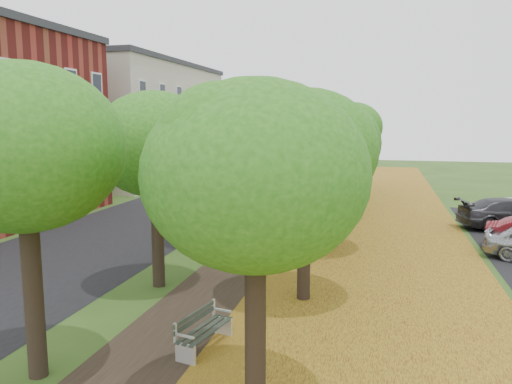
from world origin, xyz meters
The scene contains 8 objects.
street_asphalt centered at (-7.50, 15.00, 0.00)m, with size 8.00×70.00×0.01m, color black.
footpath centered at (0.00, 15.00, 0.00)m, with size 3.20×70.00×0.01m, color black.
leaf_verge centered at (5.00, 15.00, 0.01)m, with size 7.50×70.00×0.01m, color #B59621.
tree_row_west centered at (-2.20, 15.00, 4.63)m, with size 4.32×34.32×6.49m.
tree_row_east centered at (2.60, 15.00, 4.63)m, with size 4.32×34.32×6.49m.
building_cream centered at (-17.00, 33.00, 5.21)m, with size 10.30×20.30×10.40m.
bench centered at (0.77, 2.11, 0.46)m, with size 0.90×1.93×0.88m.
car_grey centered at (11.21, 18.22, 0.76)m, with size 2.13×5.24×1.52m, color #303035.
Camera 1 is at (4.77, -8.57, 5.46)m, focal length 35.00 mm.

